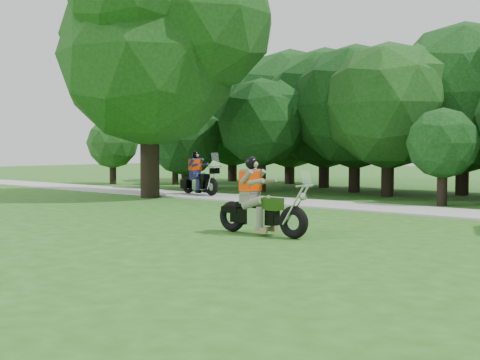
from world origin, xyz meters
The scene contains 5 objects.
ground centered at (0.00, 0.00, 0.00)m, with size 100.00×100.00×0.00m, color #285418.
walkway centered at (0.00, 8.00, 0.03)m, with size 60.00×2.20×0.06m, color #A7A7A2.
big_tree_west centered at (-10.54, 6.85, 5.76)m, with size 8.64×6.56×9.96m.
chopper_motorcycle centered at (-1.86, 1.63, 0.59)m, with size 2.23×0.60×1.60m.
touring_motorcycle centered at (-9.72, 8.14, 0.64)m, with size 2.10×0.87×1.61m.
Camera 1 is at (5.63, -8.04, 1.76)m, focal length 45.00 mm.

